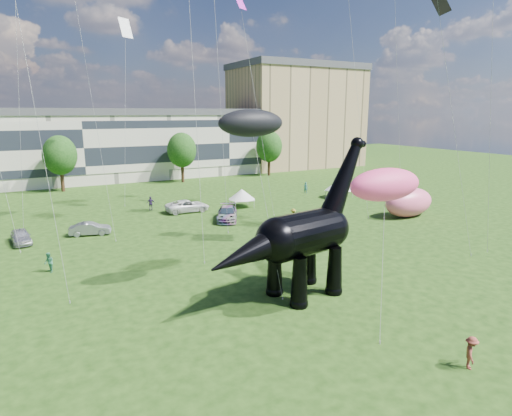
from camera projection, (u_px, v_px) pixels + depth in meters
name	position (u px, v px, depth m)	size (l,w,h in m)	color
ground	(322.00, 303.00, 28.45)	(220.00, 220.00, 0.00)	#16330C
terrace_row	(80.00, 149.00, 76.94)	(78.00, 11.00, 12.00)	beige
apartment_block	(296.00, 118.00, 100.36)	(28.00, 18.00, 22.00)	tan
tree_mid_left	(60.00, 152.00, 67.29)	(5.20, 5.20, 9.44)	#382314
tree_mid_right	(182.00, 147.00, 76.43)	(5.20, 5.20, 9.44)	#382314
tree_far_right	(269.00, 144.00, 84.65)	(5.20, 5.20, 9.44)	#382314
dinosaur_sculpture	(299.00, 238.00, 28.70)	(13.64, 4.74, 11.10)	black
car_silver	(21.00, 237.00, 41.25)	(1.65, 4.10, 1.40)	#B3B4B8
car_grey	(90.00, 229.00, 44.12)	(1.42, 4.06, 1.34)	gray
car_white	(187.00, 206.00, 54.37)	(2.56, 5.54, 1.54)	silver
car_dark	(227.00, 214.00, 50.09)	(2.26, 5.56, 1.61)	#595960
gazebo_near	(242.00, 194.00, 57.05)	(3.93, 3.93, 2.44)	silver
gazebo_far	(339.00, 185.00, 63.02)	(5.30, 5.30, 2.79)	white
inflatable_pink	(409.00, 202.00, 51.78)	(7.08, 3.54, 3.54)	#FF638F
visitors	(213.00, 232.00, 42.22)	(51.58, 44.00, 1.82)	olive
kites	(264.00, 51.00, 32.57)	(58.76, 49.82, 29.82)	red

